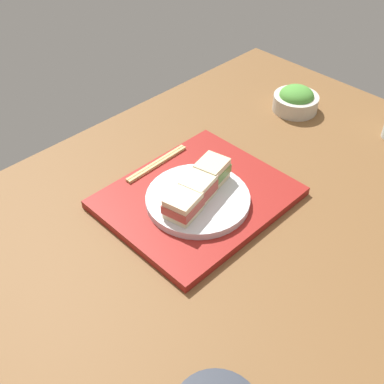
{
  "coord_description": "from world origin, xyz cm",
  "views": [
    {
      "loc": [
        60.58,
        49.07,
        74.79
      ],
      "look_at": [
        5.08,
        -6.83,
        5.0
      ],
      "focal_mm": 44.77,
      "sensor_mm": 36.0,
      "label": 1
    }
  ],
  "objects": [
    {
      "name": "salad_bowl",
      "position": [
        -45.85,
        -15.56,
        3.24
      ],
      "size": [
        12.96,
        12.96,
        7.33
      ],
      "color": "beige",
      "rests_on": "ground_plane"
    },
    {
      "name": "sandwich_plate",
      "position": [
        4.17,
        -5.92,
        2.87
      ],
      "size": [
        23.33,
        23.33,
        1.73
      ],
      "primitive_type": "cylinder",
      "color": "silver",
      "rests_on": "serving_tray"
    },
    {
      "name": "chopsticks_pair",
      "position": [
        1.64,
        -22.53,
        2.35
      ],
      "size": [
        18.91,
        2.13,
        0.7
      ],
      "color": "tan",
      "rests_on": "serving_tray"
    },
    {
      "name": "serving_tray",
      "position": [
        2.4,
        -7.8,
        1.0
      ],
      "size": [
        40.38,
        33.67,
        2.0
      ],
      "primitive_type": "cube",
      "color": "maroon",
      "rests_on": "ground_plane"
    },
    {
      "name": "sandwich_middle",
      "position": [
        4.17,
        -5.92,
        6.25
      ],
      "size": [
        8.13,
        7.61,
        5.03
      ],
      "color": "beige",
      "rests_on": "sandwich_plate"
    },
    {
      "name": "sandwich_far",
      "position": [
        10.32,
        -4.24,
        6.17
      ],
      "size": [
        8.52,
        7.73,
        4.87
      ],
      "color": "beige",
      "rests_on": "sandwich_plate"
    },
    {
      "name": "ground_plane",
      "position": [
        0.0,
        0.0,
        -1.5
      ],
      "size": [
        140.0,
        100.0,
        3.0
      ],
      "primitive_type": "cube",
      "color": "brown"
    },
    {
      "name": "sandwich_near",
      "position": [
        -1.98,
        -7.59,
        6.4
      ],
      "size": [
        8.38,
        7.7,
        5.31
      ],
      "color": "beige",
      "rests_on": "sandwich_plate"
    }
  ]
}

